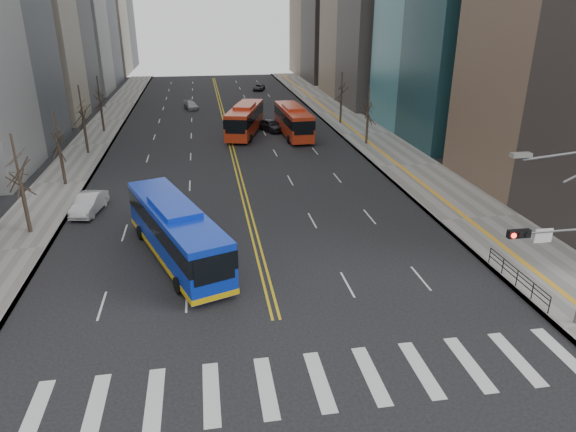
{
  "coord_description": "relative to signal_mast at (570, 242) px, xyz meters",
  "views": [
    {
      "loc": [
        -3.2,
        -17.66,
        15.28
      ],
      "look_at": [
        1.37,
        9.48,
        4.02
      ],
      "focal_mm": 32.0,
      "sensor_mm": 36.0,
      "label": 1
    }
  ],
  "objects": [
    {
      "name": "red_bus_far",
      "position": [
        -5.6,
        43.84,
        -2.76
      ],
      "size": [
        3.27,
        12.05,
        3.78
      ],
      "color": "red",
      "rests_on": "ground"
    },
    {
      "name": "car_white",
      "position": [
        -26.27,
        20.57,
        -4.09
      ],
      "size": [
        2.45,
        4.89,
        1.54
      ],
      "primitive_type": "imported",
      "rotation": [
        0.0,
        0.0,
        -0.18
      ],
      "color": "silver",
      "rests_on": "ground"
    },
    {
      "name": "car_dark_far",
      "position": [
        -5.56,
        82.62,
        -4.27
      ],
      "size": [
        2.98,
        4.55,
        1.16
      ],
      "primitive_type": "imported",
      "rotation": [
        0.0,
        0.0,
        -0.27
      ],
      "color": "black",
      "rests_on": "ground"
    },
    {
      "name": "sidewalk_left",
      "position": [
        -30.27,
        43.0,
        -4.78
      ],
      "size": [
        5.0,
        130.0,
        0.15
      ],
      "primitive_type": "cube",
      "color": "slate",
      "rests_on": "ground"
    },
    {
      "name": "pedestrian_railing",
      "position": [
        0.53,
        4.0,
        -4.03
      ],
      "size": [
        0.06,
        6.06,
        1.02
      ],
      "color": "black",
      "rests_on": "sidewalk_right"
    },
    {
      "name": "sidewalk_right",
      "position": [
        3.73,
        43.0,
        -4.78
      ],
      "size": [
        7.0,
        130.0,
        0.15
      ],
      "primitive_type": "cube",
      "color": "slate",
      "rests_on": "ground"
    },
    {
      "name": "signal_mast",
      "position": [
        0.0,
        0.0,
        0.0
      ],
      "size": [
        5.37,
        0.37,
        9.39
      ],
      "color": "slate",
      "rests_on": "ground"
    },
    {
      "name": "crosswalk",
      "position": [
        -13.77,
        -2.0,
        -4.85
      ],
      "size": [
        26.7,
        4.0,
        0.01
      ],
      "color": "silver",
      "rests_on": "ground"
    },
    {
      "name": "centerline",
      "position": [
        -13.77,
        53.0,
        -4.85
      ],
      "size": [
        0.55,
        100.0,
        0.01
      ],
      "color": "gold",
      "rests_on": "ground"
    },
    {
      "name": "car_silver",
      "position": [
        -18.58,
        64.6,
        -4.25
      ],
      "size": [
        2.68,
        4.46,
        1.21
      ],
      "primitive_type": "imported",
      "rotation": [
        0.0,
        0.0,
        0.25
      ],
      "color": "#9E9EA3",
      "rests_on": "ground"
    },
    {
      "name": "street_trees",
      "position": [
        -20.94,
        32.55,
        0.02
      ],
      "size": [
        35.2,
        47.2,
        7.6
      ],
      "color": "#30241D",
      "rests_on": "ground"
    },
    {
      "name": "blue_bus",
      "position": [
        -19.05,
        11.13,
        -2.85
      ],
      "size": [
        7.09,
        13.41,
        3.82
      ],
      "color": "#0B2AB1",
      "rests_on": "ground"
    },
    {
      "name": "red_bus_near",
      "position": [
        -11.56,
        45.56,
        -2.72
      ],
      "size": [
        6.06,
        12.52,
        3.85
      ],
      "color": "red",
      "rests_on": "ground"
    },
    {
      "name": "car_dark_mid",
      "position": [
        -8.09,
        46.86,
        -4.07
      ],
      "size": [
        3.61,
        4.94,
        1.56
      ],
      "primitive_type": "imported",
      "rotation": [
        0.0,
        0.0,
        0.44
      ],
      "color": "black",
      "rests_on": "ground"
    },
    {
      "name": "ground",
      "position": [
        -13.77,
        -2.0,
        -4.86
      ],
      "size": [
        220.0,
        220.0,
        0.0
      ],
      "primitive_type": "plane",
      "color": "black"
    }
  ]
}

